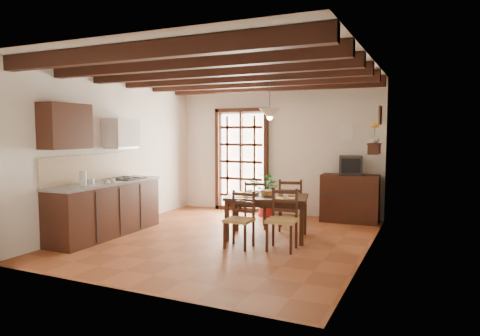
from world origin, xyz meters
The scene contains 25 objects.
ground_plane centered at (0.00, 0.00, 0.00)m, with size 5.00×5.00×0.00m, color brown.
room_shell centered at (0.00, 0.00, 1.82)m, with size 4.52×5.02×2.81m.
ceiling_beams centered at (0.00, 0.00, 2.69)m, with size 4.50×4.34×0.20m.
french_door centered at (-0.80, 2.45, 1.18)m, with size 1.26×0.11×2.32m.
kitchen_counter centered at (-1.96, -0.60, 0.47)m, with size 0.64×2.25×1.38m.
upper_cabinet centered at (-2.08, -1.30, 1.85)m, with size 0.35×0.80×0.70m, color black.
range_hood centered at (-2.05, -0.05, 1.73)m, with size 0.38×0.60×0.54m.
counter_items centered at (-1.95, -0.51, 0.96)m, with size 0.50×1.43×0.25m.
dining_table centered at (0.61, 0.37, 0.62)m, with size 1.46×1.10×0.71m.
chair_near_left centered at (0.43, -0.35, 0.27)m, with size 0.40×0.38×0.86m.
chair_near_right centered at (1.07, -0.21, 0.29)m, with size 0.45×0.43×0.91m.
chair_far_left centered at (0.15, 0.95, 0.28)m, with size 0.53×0.53×0.89m.
chair_far_right centered at (0.78, 1.09, 0.29)m, with size 0.52×0.51×0.93m.
table_setting centered at (0.61, 0.37, 0.70)m, with size 0.95×0.63×0.09m.
table_bowl centered at (0.37, 0.37, 0.74)m, with size 0.22×0.22×0.05m, color white.
sideboard centered at (1.63, 2.23, 0.47)m, with size 1.09×0.49×0.93m, color black.
crt_tv centered at (1.63, 2.22, 1.12)m, with size 0.50×0.48×0.37m.
fuse_box centered at (1.50, 2.48, 1.75)m, with size 0.25×0.03×0.32m, color white.
plant_pot centered at (-0.07, 2.10, 0.11)m, with size 0.36×0.36×0.22m, color maroon.
potted_plant centered at (-0.07, 2.10, 0.57)m, with size 1.72×1.47×1.92m, color #144C19.
wall_shelf centered at (2.14, 1.60, 1.51)m, with size 0.20×0.42×0.20m.
shelf_vase centered at (2.14, 1.60, 1.65)m, with size 0.15×0.15×0.15m, color #B2BFB2.
shelf_flowers centered at (2.14, 1.60, 1.86)m, with size 0.14×0.14×0.36m.
framed_picture centered at (2.22, 1.60, 2.05)m, with size 0.03×0.32×0.32m.
pendant_lamp centered at (0.61, 0.47, 2.08)m, with size 0.36×0.36×0.84m.
Camera 1 is at (3.10, -6.19, 1.77)m, focal length 32.00 mm.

